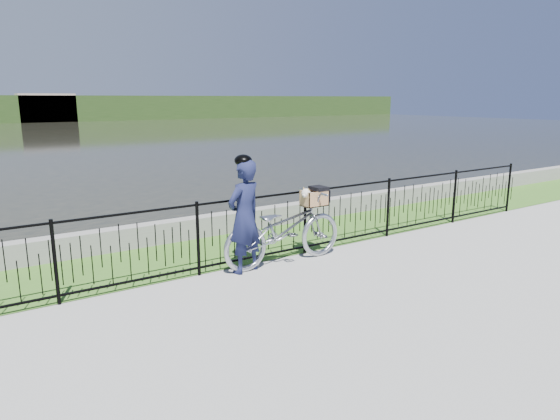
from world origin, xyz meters
TOP-DOWN VIEW (x-y plane):
  - ground at (0.00, 0.00)m, footprint 120.00×120.00m
  - grass_strip at (0.00, 2.60)m, footprint 60.00×2.00m
  - water at (0.00, 33.00)m, footprint 120.00×120.00m
  - quay_wall at (0.00, 3.60)m, footprint 60.00×0.30m
  - fence at (0.00, 1.60)m, footprint 14.00×0.06m
  - far_building_right at (6.00, 58.50)m, footprint 6.00×3.00m
  - bicycle_rig at (0.41, 1.36)m, footprint 2.20×0.77m
  - cyclist at (-0.32, 1.36)m, footprint 0.74×0.59m

SIDE VIEW (x-z plane):
  - ground at x=0.00m, z-range 0.00..0.00m
  - water at x=0.00m, z-range 0.00..0.00m
  - grass_strip at x=0.00m, z-range 0.00..0.01m
  - quay_wall at x=0.00m, z-range 0.00..0.40m
  - fence at x=0.00m, z-range 0.00..1.15m
  - bicycle_rig at x=0.41m, z-range -0.03..1.20m
  - cyclist at x=-0.32m, z-range -0.01..1.81m
  - far_building_right at x=6.00m, z-range 0.00..3.20m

